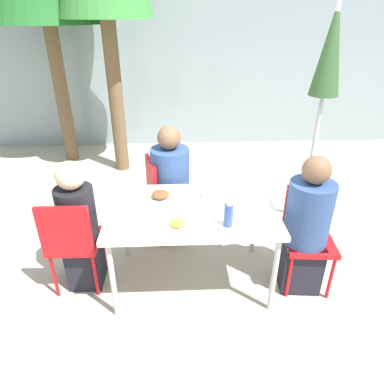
{
  "coord_description": "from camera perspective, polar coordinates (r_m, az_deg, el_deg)",
  "views": [
    {
      "loc": [
        -0.11,
        -2.37,
        2.16
      ],
      "look_at": [
        0.0,
        0.0,
        0.9
      ],
      "focal_mm": 32.0,
      "sensor_mm": 36.0,
      "label": 1
    }
  ],
  "objects": [
    {
      "name": "plate_1",
      "position": [
        2.53,
        -2.43,
        -5.45
      ],
      "size": [
        0.21,
        0.21,
        0.06
      ],
      "color": "white",
      "rests_on": "dining_table"
    },
    {
      "name": "plate_0",
      "position": [
        2.9,
        -5.27,
        -0.68
      ],
      "size": [
        0.27,
        0.27,
        0.07
      ],
      "color": "white",
      "rests_on": "dining_table"
    },
    {
      "name": "person_far",
      "position": [
        3.45,
        -3.57,
        0.53
      ],
      "size": [
        0.42,
        0.42,
        1.22
      ],
      "rotation": [
        0.0,
        0.0,
        -1.31
      ],
      "color": "#473D33",
      "rests_on": "ground"
    },
    {
      "name": "drinking_cup",
      "position": [
        2.93,
        2.43,
        -0.01
      ],
      "size": [
        0.08,
        0.08,
        0.08
      ],
      "color": "silver",
      "rests_on": "dining_table"
    },
    {
      "name": "person_right",
      "position": [
        2.97,
        18.39,
        -5.95
      ],
      "size": [
        0.36,
        0.36,
        1.22
      ],
      "rotation": [
        0.0,
        0.0,
        3.05
      ],
      "color": "black",
      "rests_on": "ground"
    },
    {
      "name": "building_facade",
      "position": [
        6.13,
        -1.69,
        21.83
      ],
      "size": [
        10.0,
        0.2,
        3.0
      ],
      "color": "#89999E",
      "rests_on": "ground"
    },
    {
      "name": "chair_right",
      "position": [
        3.08,
        18.8,
        -5.91
      ],
      "size": [
        0.44,
        0.44,
        0.88
      ],
      "rotation": [
        0.0,
        0.0,
        3.05
      ],
      "color": "red",
      "rests_on": "ground"
    },
    {
      "name": "chair_left",
      "position": [
        2.97,
        -19.4,
        -7.4
      ],
      "size": [
        0.41,
        0.41,
        0.88
      ],
      "rotation": [
        0.0,
        0.0,
        -0.02
      ],
      "color": "red",
      "rests_on": "ground"
    },
    {
      "name": "person_left",
      "position": [
        2.99,
        -18.2,
        -5.85
      ],
      "size": [
        0.31,
        0.31,
        1.17
      ],
      "rotation": [
        0.0,
        0.0,
        -0.02
      ],
      "color": "black",
      "rests_on": "ground"
    },
    {
      "name": "bottle",
      "position": [
        2.52,
        6.11,
        -3.76
      ],
      "size": [
        0.07,
        0.07,
        0.2
      ],
      "color": "#334C8E",
      "rests_on": "dining_table"
    },
    {
      "name": "ground_plane",
      "position": [
        3.21,
        -0.0,
        -14.26
      ],
      "size": [
        24.0,
        24.0,
        0.0
      ],
      "primitive_type": "plane",
      "color": "#B2A893"
    },
    {
      "name": "salad_bowl",
      "position": [
        2.9,
        8.58,
        -0.86
      ],
      "size": [
        0.17,
        0.17,
        0.06
      ],
      "color": "white",
      "rests_on": "dining_table"
    },
    {
      "name": "dining_table",
      "position": [
        2.8,
        -0.0,
        -3.77
      ],
      "size": [
        1.36,
        0.87,
        0.75
      ],
      "color": "white",
      "rests_on": "ground"
    },
    {
      "name": "chair_far",
      "position": [
        3.5,
        -5.01,
        -0.01
      ],
      "size": [
        0.49,
        0.49,
        0.88
      ],
      "rotation": [
        0.0,
        0.0,
        -1.31
      ],
      "color": "red",
      "rests_on": "ground"
    },
    {
      "name": "closed_umbrella",
      "position": [
        3.68,
        21.64,
        18.55
      ],
      "size": [
        0.36,
        0.36,
        2.29
      ],
      "color": "#333333",
      "rests_on": "ground"
    }
  ]
}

